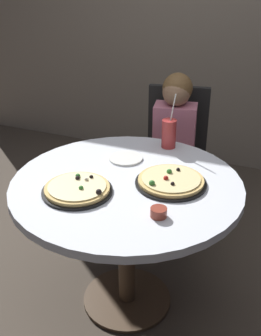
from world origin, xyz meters
TOP-DOWN VIEW (x-y plane):
  - ground_plane at (0.00, 0.00)m, footprint 8.00×8.00m
  - dining_table at (0.00, 0.00)m, footprint 1.11×1.11m
  - chair_wooden at (-0.02, 0.88)m, footprint 0.47×0.47m
  - diner_child at (0.01, 0.70)m, footprint 0.32×0.43m
  - pizza_veggie at (-0.17, -0.18)m, footprint 0.32×0.32m
  - pizza_cheese at (0.20, 0.06)m, footprint 0.34×0.34m
  - soda_cup at (0.06, 0.46)m, footprint 0.08×0.08m
  - sauce_bowl at (0.24, -0.22)m, footprint 0.07×0.07m
  - plate_small at (-0.10, 0.23)m, footprint 0.18×0.18m

SIDE VIEW (x-z plane):
  - ground_plane at x=0.00m, z-range 0.00..0.00m
  - diner_child at x=0.01m, z-range -0.06..1.02m
  - chair_wooden at x=-0.02m, z-range 0.06..1.01m
  - dining_table at x=0.00m, z-range 0.26..1.01m
  - plate_small at x=-0.10m, z-range 0.75..0.76m
  - pizza_veggie at x=-0.17m, z-range 0.74..0.79m
  - pizza_cheese at x=0.20m, z-range 0.74..0.79m
  - sauce_bowl at x=0.24m, z-range 0.75..0.79m
  - soda_cup at x=0.06m, z-range 0.68..0.98m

